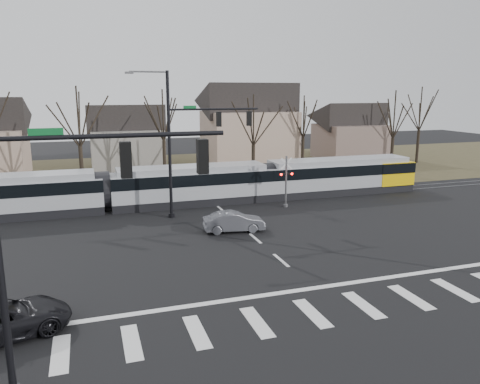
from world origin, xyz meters
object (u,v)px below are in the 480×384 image
object	(u,v)px
tram	(190,184)
sedan	(234,222)
rail_crossing_signal	(286,183)
suv	(0,320)

from	to	relation	value
tram	sedan	world-z (taller)	tram
rail_crossing_signal	tram	bearing A→B (deg)	154.96
sedan	suv	world-z (taller)	suv
suv	rail_crossing_signal	world-z (taller)	rail_crossing_signal
rail_crossing_signal	sedan	bearing A→B (deg)	-139.45
suv	rail_crossing_signal	bearing A→B (deg)	-68.18
tram	sedan	distance (m)	8.30
tram	sedan	size ratio (longest dim) A/B	9.98
tram	rail_crossing_signal	distance (m)	7.58
tram	rail_crossing_signal	xyz separation A→B (m)	(6.87, -3.21, 0.21)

